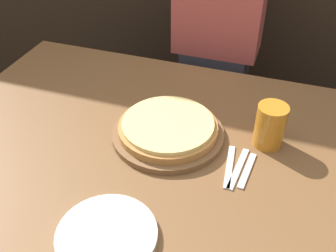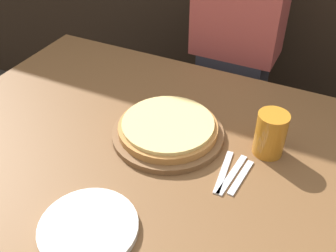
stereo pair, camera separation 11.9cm
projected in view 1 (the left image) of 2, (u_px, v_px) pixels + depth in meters
The scene contains 8 objects.
dining_table at pixel (177, 231), 1.41m from camera, with size 1.58×1.01×0.78m.
pizza_on_board at pixel (168, 130), 1.20m from camera, with size 0.35×0.35×0.06m.
beer_glass at pixel (270, 124), 1.15m from camera, with size 0.09×0.09×0.14m.
dinner_plate at pixel (107, 235), 0.92m from camera, with size 0.24×0.24×0.02m.
fork at pixel (229, 166), 1.11m from camera, with size 0.04×0.17×0.00m.
dinner_knife at pixel (238, 168), 1.10m from camera, with size 0.03×0.17×0.00m.
spoon at pixel (247, 170), 1.10m from camera, with size 0.03×0.15×0.00m.
diner_person at pixel (215, 64), 1.77m from camera, with size 0.36×0.20×1.37m.
Camera 1 is at (0.25, -0.84, 1.56)m, focal length 42.00 mm.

